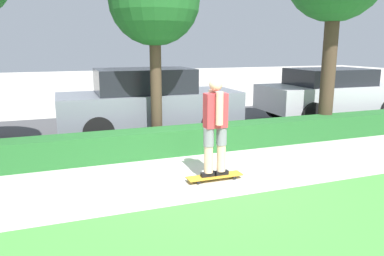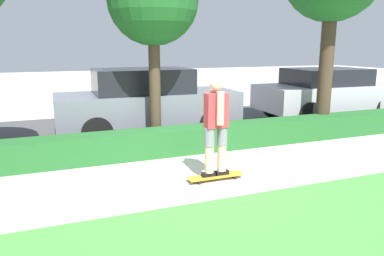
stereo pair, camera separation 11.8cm
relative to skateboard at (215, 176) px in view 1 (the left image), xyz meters
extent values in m
plane|color=#BCB7AD|center=(-0.18, 0.21, -0.07)|extent=(60.00, 60.00, 0.00)
cube|color=#474749|center=(-0.18, 4.41, -0.06)|extent=(18.59, 5.00, 0.01)
cube|color=#236028|center=(-0.18, 1.81, 0.21)|extent=(18.59, 0.60, 0.55)
cube|color=gold|center=(0.00, 0.00, 0.00)|extent=(0.98, 0.24, 0.02)
cylinder|color=black|center=(0.33, -0.09, -0.04)|extent=(0.06, 0.04, 0.06)
cylinder|color=black|center=(0.33, 0.09, -0.04)|extent=(0.06, 0.04, 0.06)
cylinder|color=black|center=(-0.33, -0.09, -0.04)|extent=(0.06, 0.04, 0.06)
cylinder|color=black|center=(-0.33, 0.09, -0.04)|extent=(0.06, 0.04, 0.06)
cube|color=black|center=(-0.12, 0.00, 0.05)|extent=(0.26, 0.09, 0.07)
cylinder|color=beige|center=(-0.12, 0.00, 0.47)|extent=(0.15, 0.15, 0.77)
cylinder|color=gray|center=(-0.12, 0.00, 0.70)|extent=(0.17, 0.17, 0.31)
cube|color=black|center=(0.12, 0.00, 0.05)|extent=(0.26, 0.09, 0.07)
cylinder|color=beige|center=(0.12, 0.00, 0.47)|extent=(0.15, 0.15, 0.77)
cylinder|color=gray|center=(0.12, 0.00, 0.70)|extent=(0.17, 0.17, 0.31)
cube|color=#C6383D|center=(0.00, 0.00, 1.15)|extent=(0.37, 0.20, 0.57)
cylinder|color=beige|center=(0.00, -0.15, 1.20)|extent=(0.12, 0.12, 0.54)
cylinder|color=beige|center=(0.00, 0.15, 1.20)|extent=(0.12, 0.12, 0.54)
sphere|color=beige|center=(0.00, 0.00, 1.58)|extent=(0.22, 0.22, 0.22)
cylinder|color=#423323|center=(-0.36, 2.40, 1.27)|extent=(0.25, 0.25, 2.68)
cylinder|color=#423323|center=(4.00, 2.07, 1.61)|extent=(0.35, 0.35, 3.36)
cube|color=slate|center=(-0.19, 3.66, 0.66)|extent=(4.57, 1.77, 0.75)
cube|color=black|center=(-0.32, 3.66, 1.33)|extent=(2.38, 1.53, 0.60)
cylinder|color=black|center=(1.22, 2.88, 0.29)|extent=(0.71, 0.20, 0.71)
cylinder|color=black|center=(1.22, 4.45, 0.29)|extent=(0.71, 0.20, 0.71)
cylinder|color=black|center=(-1.59, 2.88, 0.29)|extent=(0.71, 0.20, 0.71)
cylinder|color=black|center=(-1.59, 4.45, 0.29)|extent=(0.71, 0.20, 0.71)
cube|color=#B7B7BC|center=(5.50, 3.62, 0.67)|extent=(4.43, 2.01, 0.72)
cube|color=black|center=(5.37, 3.62, 1.27)|extent=(2.32, 1.72, 0.49)
cylinder|color=black|center=(6.85, 4.48, 0.31)|extent=(0.75, 0.22, 0.75)
cylinder|color=black|center=(4.14, 2.76, 0.31)|extent=(0.75, 0.22, 0.75)
cylinder|color=black|center=(4.14, 4.48, 0.31)|extent=(0.75, 0.22, 0.75)
camera|label=1|loc=(-2.49, -5.56, 2.19)|focal=35.00mm
camera|label=2|loc=(-2.60, -5.52, 2.19)|focal=35.00mm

